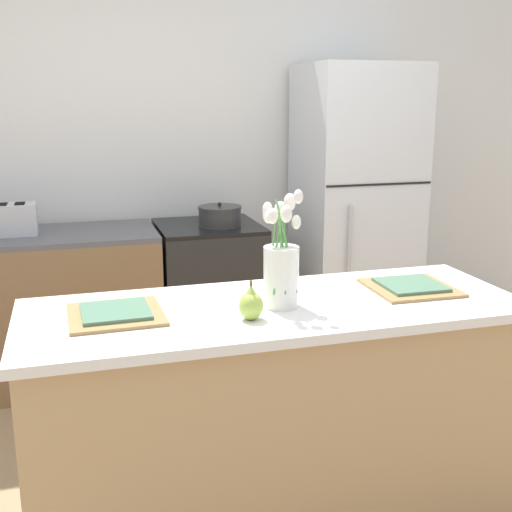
# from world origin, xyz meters

# --- Properties ---
(back_wall) EXTENTS (5.20, 0.08, 2.70)m
(back_wall) POSITION_xyz_m (0.00, 2.00, 1.35)
(back_wall) COLOR silver
(back_wall) RESTS_ON ground_plane
(kitchen_island) EXTENTS (1.80, 0.66, 0.89)m
(kitchen_island) POSITION_xyz_m (0.00, 0.00, 0.45)
(kitchen_island) COLOR tan
(kitchen_island) RESTS_ON ground_plane
(back_counter) EXTENTS (1.68, 0.60, 0.88)m
(back_counter) POSITION_xyz_m (-1.06, 1.60, 0.44)
(back_counter) COLOR brown
(back_counter) RESTS_ON ground_plane
(stove_range) EXTENTS (0.60, 0.61, 0.88)m
(stove_range) POSITION_xyz_m (0.10, 1.60, 0.44)
(stove_range) COLOR black
(stove_range) RESTS_ON ground_plane
(refrigerator) EXTENTS (0.68, 0.67, 1.82)m
(refrigerator) POSITION_xyz_m (1.05, 1.60, 0.91)
(refrigerator) COLOR silver
(refrigerator) RESTS_ON ground_plane
(flower_vase) EXTENTS (0.14, 0.15, 0.42)m
(flower_vase) POSITION_xyz_m (0.01, -0.02, 1.04)
(flower_vase) COLOR silver
(flower_vase) RESTS_ON kitchen_island
(pear_figurine) EXTENTS (0.08, 0.08, 0.14)m
(pear_figurine) POSITION_xyz_m (-0.13, -0.13, 0.95)
(pear_figurine) COLOR #9EBC47
(pear_figurine) RESTS_ON kitchen_island
(plate_setting_left) EXTENTS (0.32, 0.32, 0.02)m
(plate_setting_left) POSITION_xyz_m (-0.56, 0.03, 0.90)
(plate_setting_left) COLOR olive
(plate_setting_left) RESTS_ON kitchen_island
(plate_setting_right) EXTENTS (0.32, 0.32, 0.02)m
(plate_setting_right) POSITION_xyz_m (0.56, 0.03, 0.90)
(plate_setting_right) COLOR olive
(plate_setting_right) RESTS_ON kitchen_island
(toaster) EXTENTS (0.28, 0.18, 0.17)m
(toaster) POSITION_xyz_m (-0.99, 1.62, 0.97)
(toaster) COLOR #B7BABC
(toaster) RESTS_ON back_counter
(cooking_pot) EXTENTS (0.26, 0.26, 0.14)m
(cooking_pot) POSITION_xyz_m (0.16, 1.54, 0.94)
(cooking_pot) COLOR #2D2D2D
(cooking_pot) RESTS_ON stove_range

